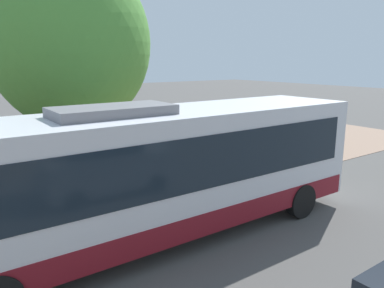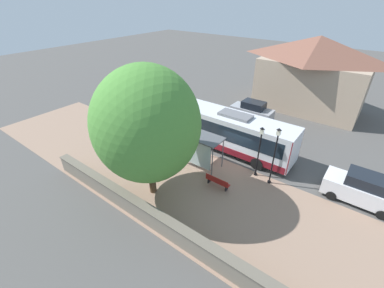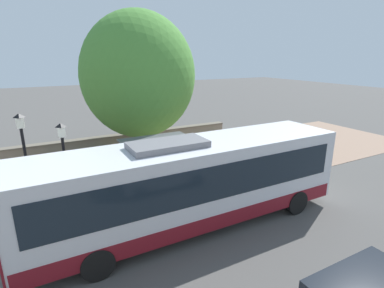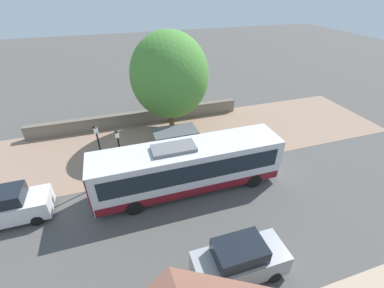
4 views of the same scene
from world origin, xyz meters
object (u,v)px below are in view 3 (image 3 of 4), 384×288
Objects in this scene: bench at (98,181)px; street_lamp_far at (66,168)px; bus_shelter at (156,148)px; shade_tree at (138,76)px; pedestrian at (262,165)px; street_lamp_near at (27,166)px; bus at (191,182)px.

bench is 0.45× the size of street_lamp_far.
shade_tree is at bearing 169.47° from bus_shelter.
bus_shelter is at bearing 60.71° from bench.
shade_tree is (-4.47, 0.83, 3.01)m from bus_shelter.
bus_shelter is 5.37m from pedestrian.
bus_shelter reaches higher than bench.
bus_shelter is at bearing -10.53° from shade_tree.
street_lamp_near is (-0.63, -10.14, 1.58)m from pedestrian.
bus is at bearing -0.37° from bus_shelter.
shade_tree is (-6.00, 4.88, 2.76)m from street_lamp_far.
street_lamp_far reaches higher than pedestrian.
bus_shelter is at bearing -111.32° from pedestrian.
shade_tree is at bearing 140.89° from street_lamp_far.
bench is 0.41× the size of street_lamp_near.
pedestrian is (1.91, 4.89, -1.11)m from bus_shelter.
bus_shelter is 1.78× the size of pedestrian.
bench is at bearing -119.29° from bus_shelter.
street_lamp_near reaches higher than street_lamp_far.
pedestrian is 0.99× the size of bench.
shade_tree is (-6.38, -4.06, 4.11)m from pedestrian.
pedestrian is 0.44× the size of street_lamp_far.
shade_tree reaches higher than street_lamp_far.
street_lamp_far is at bearing -39.11° from shade_tree.
street_lamp_far is (2.92, -1.57, 1.95)m from bench.
shade_tree reaches higher than bus_shelter.
bus_shelter is at bearing 110.71° from street_lamp_far.
street_lamp_far is (1.53, -4.05, 0.25)m from bus_shelter.
bus_shelter reaches higher than pedestrian.
street_lamp_near is (2.67, -2.77, 2.17)m from bench.
shade_tree is (-3.08, 3.31, 4.70)m from bench.
bench is 6.53m from shade_tree.
street_lamp_near is (1.28, -5.25, 0.47)m from bus_shelter.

